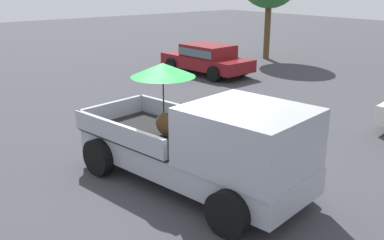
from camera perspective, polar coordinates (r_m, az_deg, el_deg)
ground_plane at (r=9.09m, az=-0.27°, el=-8.33°), size 80.00×80.00×0.00m
pickup_truck_main at (r=8.43m, az=1.96°, el=-3.21°), size 5.26×2.82×2.42m
parked_sedan_far at (r=19.48m, az=1.98°, el=8.16°), size 4.39×2.16×1.33m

